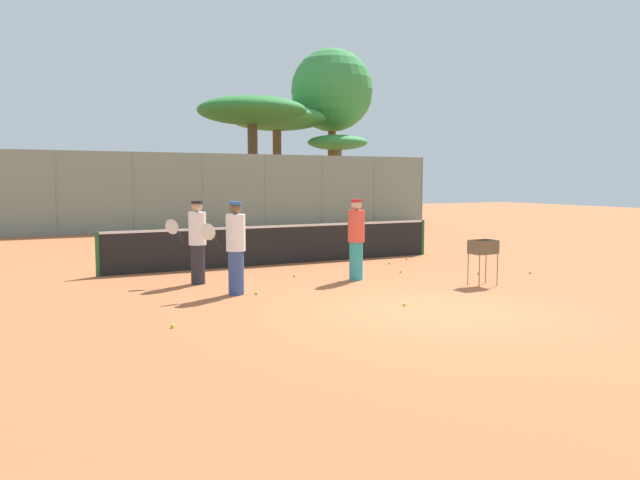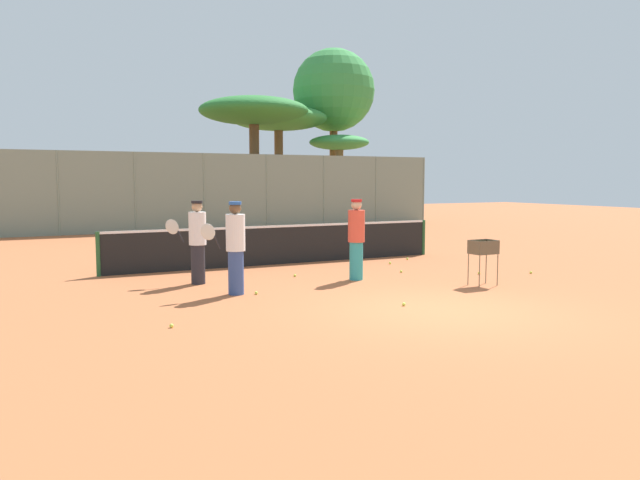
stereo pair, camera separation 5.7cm
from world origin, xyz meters
The scene contains 20 objects.
ground_plane centered at (0.00, 0.00, 0.00)m, with size 80.00×80.00×0.00m, color #B26038.
tennis_net centered at (0.00, 6.86, 0.56)m, with size 9.65×0.10×1.07m.
back_fence centered at (0.00, 19.11, 1.76)m, with size 27.86×0.08×3.51m.
tree_0 centered at (5.37, 22.59, 5.84)m, with size 5.78×5.78×6.65m.
tree_1 centered at (7.30, 23.79, 5.64)m, with size 5.44×5.44×6.41m.
tree_2 centered at (10.37, 22.32, 4.19)m, with size 3.37×3.37×4.82m.
tree_3 centered at (11.09, 24.30, 7.52)m, with size 4.85×4.85×10.00m.
player_white_outfit centered at (-2.97, 4.74, 0.96)m, with size 0.87×0.54×1.84m.
player_red_cap centered at (0.45, 3.61, 0.96)m, with size 0.73×0.75×1.86m.
player_yellow_shirt centered at (-2.66, 3.13, 0.97)m, with size 0.95×0.39×1.87m.
ball_cart centered at (2.52, 1.66, 0.76)m, with size 0.56×0.41×0.99m.
tennis_ball_0 centered at (-2.30, 2.92, 0.03)m, with size 0.07×0.07×0.07m, color #D1E54C.
tennis_ball_1 centered at (-0.64, 4.65, 0.03)m, with size 0.07×0.07×0.07m, color #D1E54C.
tennis_ball_2 centered at (-0.31, 0.61, 0.03)m, with size 0.07×0.07×0.07m, color #D1E54C.
tennis_ball_3 centered at (-4.51, 0.88, 0.03)m, with size 0.07×0.07×0.07m, color #D1E54C.
tennis_ball_4 centered at (2.00, 4.04, 0.03)m, with size 0.07×0.07×0.07m, color #D1E54C.
tennis_ball_5 centered at (3.54, 2.94, 0.03)m, with size 0.07×0.07×0.07m, color #D1E54C.
tennis_ball_6 centered at (3.60, 6.03, 0.03)m, with size 0.07×0.07×0.07m, color #D1E54C.
tennis_ball_7 centered at (2.63, 5.48, 0.03)m, with size 0.07×0.07×0.07m, color #D1E54C.
tennis_ball_8 centered at (4.74, 2.44, 0.03)m, with size 0.07×0.07×0.07m, color #D1E54C.
Camera 2 is at (-6.83, -8.66, 2.30)m, focal length 35.00 mm.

